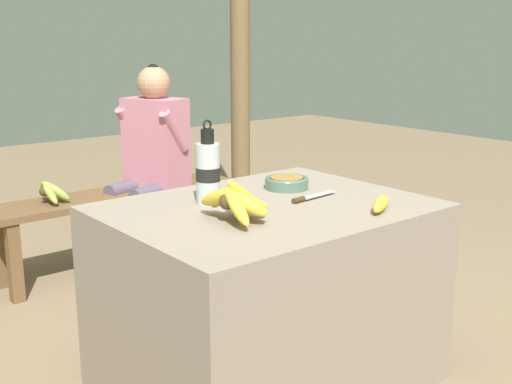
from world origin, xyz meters
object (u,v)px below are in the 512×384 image
loose_banana_front (381,204)px  support_post_far (240,17)px  seated_vendor (151,151)px  banana_bunch_green (51,191)px  banana_bunch_ripe (235,200)px  knife (308,197)px  water_bottle (208,172)px  wooden_bench (116,206)px  serving_bowl (287,182)px

loose_banana_front → support_post_far: 2.52m
seated_vendor → banana_bunch_green: bearing=-22.5°
banana_bunch_ripe → knife: bearing=7.9°
water_bottle → knife: water_bottle is taller
wooden_bench → banana_bunch_green: (-0.36, 0.00, 0.14)m
wooden_bench → seated_vendor: size_ratio=1.26×
banana_bunch_ripe → loose_banana_front: size_ratio=1.57×
knife → support_post_far: support_post_far is taller
banana_bunch_ripe → wooden_bench: banana_bunch_ripe is taller
loose_banana_front → seated_vendor: seated_vendor is taller
knife → seated_vendor: (0.19, 1.46, -0.05)m
banana_bunch_green → water_bottle: bearing=-87.2°
loose_banana_front → banana_bunch_green: bearing=105.0°
support_post_far → banana_bunch_green: bearing=-165.2°
banana_bunch_green → serving_bowl: bearing=-71.6°
serving_bowl → loose_banana_front: bearing=-85.4°
serving_bowl → wooden_bench: serving_bowl is taller
seated_vendor → water_bottle: bearing=50.9°
water_bottle → wooden_bench: (0.29, 1.32, -0.45)m
serving_bowl → seated_vendor: size_ratio=0.15×
knife → banana_bunch_green: 1.57m
banana_bunch_green → support_post_far: support_post_far is taller
support_post_far → water_bottle: bearing=-130.7°
banana_bunch_ripe → serving_bowl: (0.44, 0.24, -0.04)m
knife → support_post_far: 2.35m
loose_banana_front → banana_bunch_green: (-0.47, 1.77, -0.21)m
wooden_bench → banana_bunch_ripe: bearing=-102.8°
banana_bunch_green → support_post_far: 1.84m
banana_bunch_ripe → wooden_bench: (0.35, 1.56, -0.40)m
support_post_far → serving_bowl: bearing=-122.7°
knife → wooden_bench: 1.54m
banana_bunch_ripe → banana_bunch_green: banana_bunch_ripe is taller
serving_bowl → banana_bunch_green: 1.41m
knife → seated_vendor: size_ratio=0.20×
loose_banana_front → banana_bunch_ripe: bearing=156.3°
water_bottle → banana_bunch_green: 1.36m
serving_bowl → loose_banana_front: serving_bowl is taller
water_bottle → wooden_bench: bearing=77.5°
banana_bunch_ripe → knife: 0.38m
banana_bunch_ripe → knife: (0.37, 0.05, -0.06)m
banana_bunch_ripe → wooden_bench: 1.65m
water_bottle → wooden_bench: 1.42m
serving_bowl → banana_bunch_green: size_ratio=0.66×
wooden_bench → support_post_far: (1.20, 0.41, 1.04)m
wooden_bench → banana_bunch_green: bearing=179.8°
water_bottle → support_post_far: support_post_far is taller
seated_vendor → support_post_far: size_ratio=0.40×
loose_banana_front → wooden_bench: loose_banana_front is taller
support_post_far → wooden_bench: bearing=-161.0°
banana_bunch_ripe → seated_vendor: bearing=69.7°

